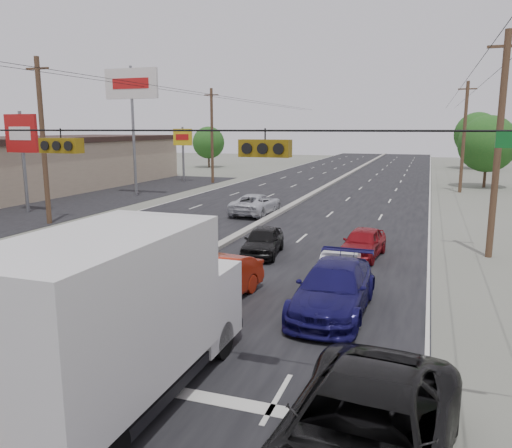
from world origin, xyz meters
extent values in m
plane|color=#606356|center=(0.00, 0.00, 0.00)|extent=(200.00, 200.00, 0.00)
cube|color=black|center=(0.00, 30.00, 0.00)|extent=(20.00, 160.00, 0.02)
cube|color=gray|center=(0.00, 30.00, 0.10)|extent=(0.50, 160.00, 0.20)
cube|color=tan|center=(-26.00, 25.00, 2.30)|extent=(12.00, 42.00, 4.60)
cube|color=black|center=(-17.00, 25.00, 0.00)|extent=(10.00, 42.00, 0.02)
cylinder|color=#422D1E|center=(-12.50, 15.00, 5.00)|extent=(0.30, 0.30, 10.00)
cube|color=#422D1E|center=(-12.50, 15.00, 9.30)|extent=(1.60, 0.12, 0.12)
cylinder|color=#422D1E|center=(-12.50, 40.00, 5.00)|extent=(0.30, 0.30, 10.00)
cube|color=#422D1E|center=(-12.50, 40.00, 9.30)|extent=(1.60, 0.12, 0.12)
cylinder|color=#422D1E|center=(12.50, 15.00, 5.00)|extent=(0.30, 0.30, 10.00)
cube|color=#422D1E|center=(12.50, 15.00, 9.30)|extent=(1.60, 0.12, 0.12)
cylinder|color=#422D1E|center=(12.50, 40.00, 5.00)|extent=(0.30, 0.30, 10.00)
cube|color=#422D1E|center=(12.50, 40.00, 9.30)|extent=(1.60, 0.12, 0.12)
cylinder|color=black|center=(0.00, 0.00, 5.80)|extent=(25.00, 0.04, 0.04)
cube|color=#72590C|center=(1.50, 0.00, 5.45)|extent=(1.05, 0.30, 0.35)
cube|color=#72590C|center=(6.50, 0.00, 5.45)|extent=(1.05, 0.30, 0.35)
cylinder|color=slate|center=(-17.00, 18.00, 3.50)|extent=(0.24, 0.24, 7.00)
cube|color=#B21414|center=(-17.00, 18.00, 5.50)|extent=(2.60, 0.25, 2.60)
cylinder|color=slate|center=(-14.50, 28.00, 5.50)|extent=(0.24, 0.24, 11.00)
cube|color=silver|center=(-14.50, 28.00, 9.55)|extent=(5.00, 0.25, 2.50)
cylinder|color=slate|center=(-16.00, 40.00, 3.00)|extent=(0.24, 0.24, 6.00)
cube|color=gold|center=(-16.00, 40.00, 4.90)|extent=(2.20, 0.25, 1.80)
cylinder|color=#382619|center=(-22.00, 60.00, 1.08)|extent=(0.28, 0.28, 2.16)
sphere|color=#134917|center=(-22.00, 60.00, 3.72)|extent=(4.80, 4.80, 4.80)
cylinder|color=#382619|center=(15.00, 45.00, 1.26)|extent=(0.28, 0.28, 2.52)
sphere|color=#134917|center=(15.00, 45.00, 4.34)|extent=(5.60, 5.60, 5.60)
cylinder|color=#382619|center=(16.00, 70.00, 1.44)|extent=(0.28, 0.28, 2.88)
sphere|color=#134917|center=(16.00, 70.00, 4.96)|extent=(6.40, 6.40, 6.40)
cube|color=black|center=(3.70, -1.02, 0.49)|extent=(2.51, 7.58, 0.27)
cube|color=silver|center=(3.70, -1.89, 2.32)|extent=(2.72, 5.41, 3.03)
cube|color=silver|center=(3.71, 1.74, 1.35)|extent=(2.60, 2.06, 1.95)
cylinder|color=black|center=(2.57, 1.47, 0.49)|extent=(0.33, 0.97, 0.97)
cylinder|color=black|center=(4.84, 1.46, 0.49)|extent=(0.33, 0.97, 0.97)
cylinder|color=black|center=(2.56, -3.40, 0.49)|extent=(0.33, 0.97, 0.97)
imported|color=#826546|center=(3.00, -2.70, 0.80)|extent=(2.37, 5.56, 1.60)
imported|color=#A71E0A|center=(3.00, 5.23, 0.75)|extent=(2.17, 4.71, 1.49)
imported|color=black|center=(8.89, -2.17, 0.86)|extent=(3.37, 6.38, 1.71)
imported|color=black|center=(2.53, 11.92, 0.66)|extent=(2.03, 4.06, 1.33)
imported|color=white|center=(6.70, 8.16, 0.63)|extent=(1.48, 3.85, 1.25)
imported|color=#130F4C|center=(7.00, 5.61, 0.79)|extent=(2.27, 5.46, 1.58)
imported|color=maroon|center=(7.00, 12.98, 0.68)|extent=(2.02, 4.13, 1.36)
imported|color=black|center=(-4.45, 13.21, 0.72)|extent=(2.43, 5.13, 1.44)
imported|color=silver|center=(-1.42, 22.35, 0.71)|extent=(2.57, 5.22, 1.43)
camera|label=1|loc=(9.63, -9.63, 5.85)|focal=35.00mm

